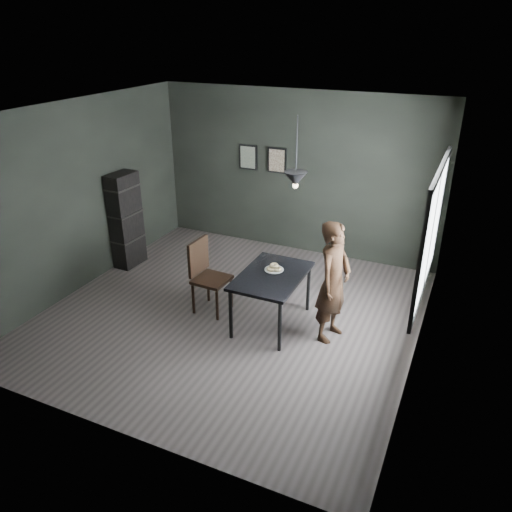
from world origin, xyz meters
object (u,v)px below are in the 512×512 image
at_px(cafe_table, 272,280).
at_px(shelf_unit, 126,220).
at_px(white_plate, 274,270).
at_px(woman, 333,282).
at_px(wood_chair, 206,271).
at_px(pendant_lamp, 296,179).

bearing_deg(cafe_table, shelf_unit, 166.01).
relative_size(white_plate, woman, 0.14).
relative_size(white_plate, shelf_unit, 0.14).
bearing_deg(white_plate, shelf_unit, 168.23).
height_order(woman, wood_chair, woman).
distance_m(white_plate, wood_chair, 1.00).
relative_size(cafe_table, woman, 0.75).
distance_m(cafe_table, woman, 0.84).
height_order(cafe_table, shelf_unit, shelf_unit).
xyz_separation_m(shelf_unit, pendant_lamp, (3.17, -0.63, 1.26)).
relative_size(wood_chair, pendant_lamp, 1.22).
height_order(white_plate, wood_chair, wood_chair).
bearing_deg(white_plate, wood_chair, -171.57).
bearing_deg(cafe_table, wood_chair, -178.76).
bearing_deg(wood_chair, white_plate, 11.39).
bearing_deg(wood_chair, woman, 4.81).
bearing_deg(wood_chair, pendant_lamp, 8.56).
relative_size(woman, pendant_lamp, 1.86).
bearing_deg(cafe_table, pendant_lamp, 21.80).
bearing_deg(white_plate, pendant_lamp, -4.82).
bearing_deg(pendant_lamp, white_plate, 175.18).
relative_size(woman, wood_chair, 1.52).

